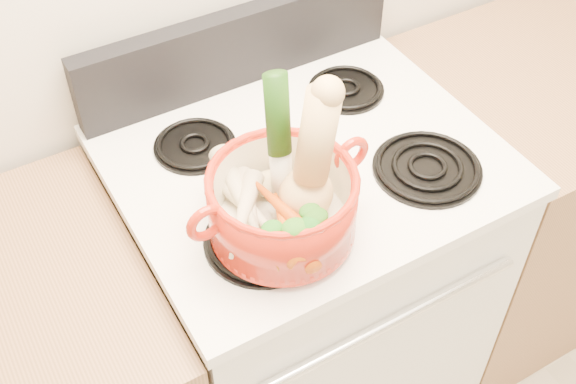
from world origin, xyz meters
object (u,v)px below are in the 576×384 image
dutch_oven (282,204)px  stove_body (303,295)px  leek (281,142)px  squash (307,159)px

dutch_oven → stove_body: bearing=43.6°
stove_body → leek: leek is taller
dutch_oven → leek: (0.02, 0.05, 0.10)m
squash → dutch_oven: bearing=153.1°
dutch_oven → leek: size_ratio=0.94×
stove_body → squash: size_ratio=3.48×
dutch_oven → squash: size_ratio=1.02×
squash → stove_body: bearing=35.5°
stove_body → leek: 0.70m
dutch_oven → squash: squash is taller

